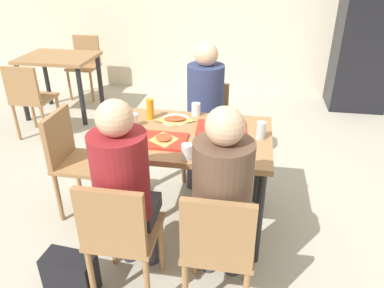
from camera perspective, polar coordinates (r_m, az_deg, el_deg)
name	(u,v)px	position (r m, az deg, el deg)	size (l,w,h in m)	color
ground_plane	(192,221)	(3.04, 0.00, -11.88)	(10.00, 10.00, 0.02)	#B2AD9E
main_table	(192,148)	(2.66, 0.00, -0.55)	(1.13, 0.82, 0.77)	#9E7247
chair_near_left	(120,233)	(2.18, -11.18, -13.38)	(0.40, 0.40, 0.87)	#9E7247
chair_near_right	(218,245)	(2.08, 4.09, -15.33)	(0.40, 0.40, 0.87)	#9E7247
chair_far_side	(206,123)	(3.43, 2.25, 3.30)	(0.40, 0.40, 0.87)	#9E7247
chair_left_end	(73,155)	(3.02, -17.97, -1.71)	(0.40, 0.40, 0.87)	#9E7247
person_in_red	(124,183)	(2.14, -10.51, -5.98)	(0.32, 0.42, 1.28)	#383842
person_in_brown_jacket	(222,193)	(2.03, 4.75, -7.56)	(0.32, 0.42, 1.28)	#383842
person_far_side	(205,104)	(3.21, 1.99, 6.29)	(0.32, 0.42, 1.28)	#383842
tray_red_near	(160,140)	(2.52, -4.97, 0.59)	(0.36, 0.26, 0.02)	red
tray_red_far	(221,128)	(2.70, 4.58, 2.47)	(0.36, 0.26, 0.02)	red
paper_plate_center	(175,120)	(2.84, -2.60, 3.80)	(0.22, 0.22, 0.01)	white
paper_plate_near_edge	(212,151)	(2.39, 3.08, -1.06)	(0.22, 0.22, 0.01)	white
pizza_slice_a	(164,138)	(2.51, -4.43, 0.90)	(0.19, 0.21, 0.02)	tan
pizza_slice_b	(218,125)	(2.71, 4.10, 3.01)	(0.19, 0.21, 0.02)	#C68C47
pizza_slice_c	(175,119)	(2.82, -2.66, 3.89)	(0.26, 0.18, 0.02)	tan
pizza_slice_d	(210,150)	(2.37, 2.83, -0.91)	(0.24, 0.27, 0.02)	#DBAD60
plastic_cup_a	(196,109)	(2.91, 0.62, 5.41)	(0.07, 0.07, 0.10)	white
plastic_cup_b	(187,152)	(2.28, -0.78, -1.21)	(0.07, 0.07, 0.10)	white
plastic_cup_c	(133,120)	(2.75, -9.09, 3.68)	(0.07, 0.07, 0.10)	white
soda_can	(261,130)	(2.57, 10.64, 2.10)	(0.07, 0.07, 0.12)	#B7BCC6
condiment_bottle	(150,109)	(2.86, -6.51, 5.45)	(0.06, 0.06, 0.16)	orange
foil_bundle	(126,124)	(2.69, -10.20, 3.01)	(0.10, 0.10, 0.10)	silver
handbag	(71,274)	(2.55, -18.31, -18.60)	(0.32, 0.16, 0.28)	black
drink_fridge	(366,37)	(5.43, 25.38, 14.79)	(0.70, 0.60, 1.90)	black
background_table	(59,67)	(5.03, -19.89, 11.24)	(0.90, 0.70, 0.77)	#9E7247
background_chair_near	(29,96)	(4.47, -23.96, 6.80)	(0.40, 0.40, 0.87)	#9E7247
background_chair_far	(85,62)	(5.69, -16.23, 12.19)	(0.40, 0.40, 0.87)	#9E7247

